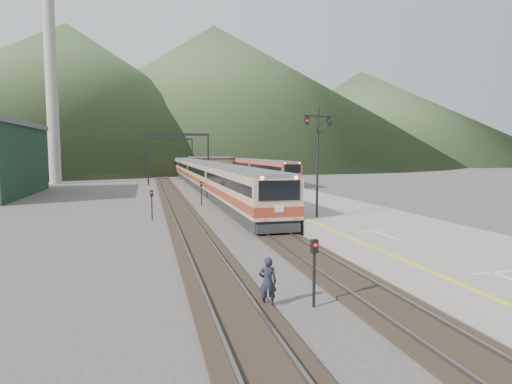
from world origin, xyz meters
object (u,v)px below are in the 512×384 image
object	(u,v)px
main_train	(198,171)
signal_mast	(318,150)
second_train	(257,169)
worker	(268,282)

from	to	relation	value
main_train	signal_mast	xyz separation A→B (m)	(2.76, -41.93, 3.08)
main_train	second_train	xyz separation A→B (m)	(11.50, 7.34, -0.18)
main_train	second_train	bearing A→B (deg)	32.56
main_train	second_train	world-z (taller)	main_train
main_train	worker	world-z (taller)	main_train
main_train	signal_mast	size ratio (longest dim) A/B	12.39
main_train	signal_mast	bearing A→B (deg)	-86.24
second_train	worker	size ratio (longest dim) A/B	23.17
main_train	signal_mast	world-z (taller)	signal_mast
main_train	worker	size ratio (longest dim) A/B	51.53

